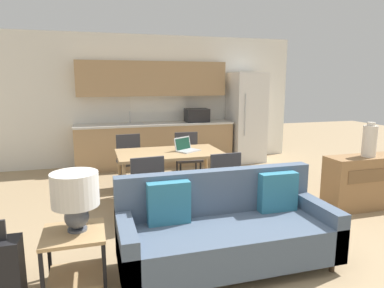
# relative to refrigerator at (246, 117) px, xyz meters

# --- Properties ---
(ground_plane) EXTENTS (20.00, 20.00, 0.00)m
(ground_plane) POSITION_rel_refrigerator_xyz_m (-2.01, -4.21, -0.97)
(ground_plane) COLOR #9E8460
(wall_back) EXTENTS (6.40, 0.07, 2.70)m
(wall_back) POSITION_rel_refrigerator_xyz_m (-2.01, 0.42, 0.39)
(wall_back) COLOR silver
(wall_back) RESTS_ON ground_plane
(kitchen_counter) EXTENTS (3.24, 0.65, 2.15)m
(kitchen_counter) POSITION_rel_refrigerator_xyz_m (-2.00, 0.12, -0.13)
(kitchen_counter) COLOR tan
(kitchen_counter) RESTS_ON ground_plane
(refrigerator) EXTENTS (0.69, 0.78, 1.94)m
(refrigerator) POSITION_rel_refrigerator_xyz_m (0.00, 0.00, 0.00)
(refrigerator) COLOR white
(refrigerator) RESTS_ON ground_plane
(dining_table) EXTENTS (1.51, 0.89, 0.74)m
(dining_table) POSITION_rel_refrigerator_xyz_m (-2.20, -2.11, -0.29)
(dining_table) COLOR tan
(dining_table) RESTS_ON ground_plane
(couch) EXTENTS (2.02, 0.80, 0.88)m
(couch) POSITION_rel_refrigerator_xyz_m (-2.09, -4.02, -0.62)
(couch) COLOR #3D2D1E
(couch) RESTS_ON ground_plane
(side_table) EXTENTS (0.50, 0.50, 0.51)m
(side_table) POSITION_rel_refrigerator_xyz_m (-3.46, -4.04, -0.62)
(side_table) COLOR tan
(side_table) RESTS_ON ground_plane
(table_lamp) EXTENTS (0.39, 0.39, 0.50)m
(table_lamp) POSITION_rel_refrigerator_xyz_m (-3.43, -4.01, -0.14)
(table_lamp) COLOR #4C515B
(table_lamp) RESTS_ON side_table
(credenza) EXTENTS (1.21, 0.39, 0.74)m
(credenza) POSITION_rel_refrigerator_xyz_m (0.37, -3.16, -0.60)
(credenza) COLOR olive
(credenza) RESTS_ON ground_plane
(vase) EXTENTS (0.18, 0.18, 0.47)m
(vase) POSITION_rel_refrigerator_xyz_m (0.32, -3.19, -0.01)
(vase) COLOR beige
(vase) RESTS_ON credenza
(dining_chair_near_left) EXTENTS (0.46, 0.46, 0.88)m
(dining_chair_near_left) POSITION_rel_refrigerator_xyz_m (-2.68, -2.89, -0.47)
(dining_chair_near_left) COLOR #38383D
(dining_chair_near_left) RESTS_ON ground_plane
(dining_chair_near_right) EXTENTS (0.44, 0.44, 0.88)m
(dining_chair_near_right) POSITION_rel_refrigerator_xyz_m (-1.72, -2.95, -0.47)
(dining_chair_near_right) COLOR #38383D
(dining_chair_near_right) RESTS_ON ground_plane
(dining_chair_far_right) EXTENTS (0.45, 0.45, 0.88)m
(dining_chair_far_right) POSITION_rel_refrigerator_xyz_m (-1.72, -1.35, -0.47)
(dining_chair_far_right) COLOR #38383D
(dining_chair_far_right) RESTS_ON ground_plane
(dining_chair_far_left) EXTENTS (0.45, 0.45, 0.88)m
(dining_chair_far_left) POSITION_rel_refrigerator_xyz_m (-2.69, -1.30, -0.47)
(dining_chair_far_left) COLOR #38383D
(dining_chair_far_left) RESTS_ON ground_plane
(laptop) EXTENTS (0.41, 0.38, 0.20)m
(laptop) POSITION_rel_refrigerator_xyz_m (-1.96, -2.11, -0.18)
(laptop) COLOR #B7BABC
(laptop) RESTS_ON dining_table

